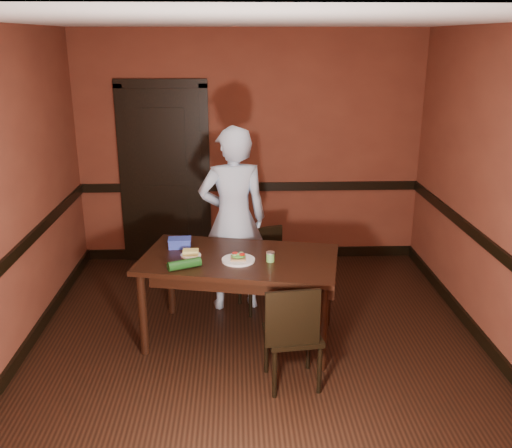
{
  "coord_description": "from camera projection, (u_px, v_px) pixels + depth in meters",
  "views": [
    {
      "loc": [
        -0.17,
        -4.33,
        2.58
      ],
      "look_at": [
        0.0,
        0.35,
        1.05
      ],
      "focal_mm": 40.0,
      "sensor_mm": 36.0,
      "label": 1
    }
  ],
  "objects": [
    {
      "name": "dado_right",
      "position": [
        497.0,
        252.0,
        4.72
      ],
      "size": [
        0.03,
        4.5,
        0.1
      ],
      "primitive_type": "cube",
      "color": "black",
      "rests_on": "ground"
    },
    {
      "name": "floor",
      "position": [
        257.0,
        352.0,
        4.93
      ],
      "size": [
        4.0,
        4.5,
        0.01
      ],
      "primitive_type": "cube",
      "color": "black",
      "rests_on": "ground"
    },
    {
      "name": "sauce_jar",
      "position": [
        270.0,
        257.0,
        4.81
      ],
      "size": [
        0.07,
        0.07,
        0.09
      ],
      "rotation": [
        0.0,
        0.0,
        0.11
      ],
      "color": "#5E9B47",
      "rests_on": "dining_table"
    },
    {
      "name": "cheese_saucer",
      "position": [
        191.0,
        253.0,
        4.94
      ],
      "size": [
        0.18,
        0.18,
        0.06
      ],
      "rotation": [
        0.0,
        0.0,
        -0.19
      ],
      "color": "white",
      "rests_on": "dining_table"
    },
    {
      "name": "wall_front",
      "position": [
        279.0,
        350.0,
        2.37
      ],
      "size": [
        4.0,
        0.02,
        2.7
      ],
      "primitive_type": "cube",
      "color": "brown",
      "rests_on": "ground"
    },
    {
      "name": "wrapped_veg",
      "position": [
        184.0,
        264.0,
        4.66
      ],
      "size": [
        0.29,
        0.19,
        0.08
      ],
      "primitive_type": "cylinder",
      "rotation": [
        0.0,
        1.57,
        0.44
      ],
      "color": "#154014",
      "rests_on": "dining_table"
    },
    {
      "name": "baseboard_left",
      "position": [
        24.0,
        350.0,
        4.84
      ],
      "size": [
        0.03,
        4.5,
        0.12
      ],
      "primitive_type": "cube",
      "color": "black",
      "rests_on": "ground"
    },
    {
      "name": "baseboard_right",
      "position": [
        484.0,
        341.0,
        4.98
      ],
      "size": [
        0.03,
        4.5,
        0.12
      ],
      "primitive_type": "cube",
      "color": "black",
      "rests_on": "ground"
    },
    {
      "name": "door",
      "position": [
        165.0,
        172.0,
        6.66
      ],
      "size": [
        1.05,
        0.07,
        2.2
      ],
      "color": "black",
      "rests_on": "ground"
    },
    {
      "name": "wall_right",
      "position": [
        506.0,
        199.0,
        4.58
      ],
      "size": [
        0.02,
        4.5,
        2.7
      ],
      "primitive_type": "cube",
      "color": "brown",
      "rests_on": "ground"
    },
    {
      "name": "dado_back",
      "position": [
        250.0,
        187.0,
        6.77
      ],
      "size": [
        4.0,
        0.03,
        0.1
      ],
      "primitive_type": "cube",
      "color": "black",
      "rests_on": "ground"
    },
    {
      "name": "person",
      "position": [
        233.0,
        220.0,
        5.51
      ],
      "size": [
        0.72,
        0.53,
        1.82
      ],
      "primitive_type": "imported",
      "rotation": [
        0.0,
        0.0,
        3.3
      ],
      "color": "#ABC3E0",
      "rests_on": "floor"
    },
    {
      "name": "baseboard_back",
      "position": [
        250.0,
        253.0,
        7.03
      ],
      "size": [
        4.0,
        0.03,
        0.12
      ],
      "primitive_type": "cube",
      "color": "black",
      "rests_on": "ground"
    },
    {
      "name": "chair_near",
      "position": [
        293.0,
        333.0,
        4.36
      ],
      "size": [
        0.45,
        0.45,
        0.87
      ],
      "primitive_type": null,
      "rotation": [
        0.0,
        0.0,
        3.27
      ],
      "color": "black",
      "rests_on": "floor"
    },
    {
      "name": "sandwich_plate",
      "position": [
        238.0,
        259.0,
        4.82
      ],
      "size": [
        0.28,
        0.28,
        0.07
      ],
      "rotation": [
        0.0,
        0.0,
        -0.09
      ],
      "color": "white",
      "rests_on": "dining_table"
    },
    {
      "name": "chair_far",
      "position": [
        260.0,
        271.0,
        5.61
      ],
      "size": [
        0.47,
        0.47,
        0.8
      ],
      "primitive_type": null,
      "rotation": [
        0.0,
        0.0,
        0.33
      ],
      "color": "black",
      "rests_on": "floor"
    },
    {
      "name": "ceiling",
      "position": [
        258.0,
        21.0,
        4.09
      ],
      "size": [
        4.0,
        4.5,
        0.01
      ],
      "primitive_type": "cube",
      "color": "white",
      "rests_on": "ground"
    },
    {
      "name": "food_tub",
      "position": [
        180.0,
        243.0,
        5.13
      ],
      "size": [
        0.21,
        0.15,
        0.09
      ],
      "rotation": [
        0.0,
        0.0,
        0.05
      ],
      "color": "blue",
      "rests_on": "dining_table"
    },
    {
      "name": "dado_left",
      "position": [
        11.0,
        258.0,
        4.58
      ],
      "size": [
        0.03,
        4.5,
        0.1
      ],
      "primitive_type": "cube",
      "color": "black",
      "rests_on": "ground"
    },
    {
      "name": "wall_back",
      "position": [
        250.0,
        149.0,
        6.64
      ],
      "size": [
        4.0,
        0.02,
        2.7
      ],
      "primitive_type": "cube",
      "color": "brown",
      "rests_on": "ground"
    },
    {
      "name": "dining_table",
      "position": [
        240.0,
        298.0,
        5.04
      ],
      "size": [
        1.83,
        1.26,
        0.78
      ],
      "primitive_type": "cube",
      "rotation": [
        0.0,
        0.0,
        -0.2
      ],
      "color": "black",
      "rests_on": "floor"
    },
    {
      "name": "wall_left",
      "position": [
        1.0,
        204.0,
        4.44
      ],
      "size": [
        0.02,
        4.5,
        2.7
      ],
      "primitive_type": "cube",
      "color": "brown",
      "rests_on": "ground"
    }
  ]
}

